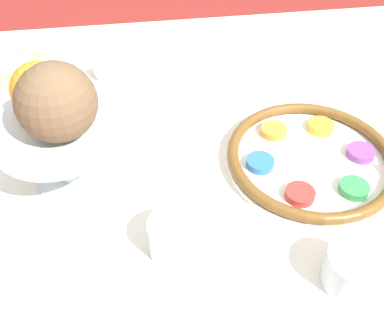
{
  "coord_description": "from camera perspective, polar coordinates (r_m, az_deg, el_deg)",
  "views": [
    {
      "loc": [
        0.05,
        0.64,
        1.33
      ],
      "look_at": [
        -0.02,
        0.1,
        0.81
      ],
      "focal_mm": 42.0,
      "sensor_mm": 36.0,
      "label": 1
    }
  ],
  "objects": [
    {
      "name": "spoon",
      "position": [
        1.09,
        -8.62,
        12.34
      ],
      "size": [
        0.15,
        0.03,
        0.01
      ],
      "color": "silver",
      "rests_on": "dining_table"
    },
    {
      "name": "cup_far",
      "position": [
        0.66,
        -2.19,
        -10.19
      ],
      "size": [
        0.08,
        0.08,
        0.06
      ],
      "color": "silver",
      "rests_on": "dining_table"
    },
    {
      "name": "bread_plate",
      "position": [
        1.11,
        -22.06,
        10.39
      ],
      "size": [
        0.17,
        0.17,
        0.02
      ],
      "color": "tan",
      "rests_on": "dining_table"
    },
    {
      "name": "orange_fruit",
      "position": [
        0.71,
        -18.82,
        7.94
      ],
      "size": [
        0.09,
        0.09,
        0.09
      ],
      "color": "orange",
      "rests_on": "fruit_stand"
    },
    {
      "name": "cup_mid",
      "position": [
        0.67,
        19.75,
        -13.45
      ],
      "size": [
        0.08,
        0.08,
        0.06
      ],
      "color": "silver",
      "rests_on": "dining_table"
    },
    {
      "name": "fruit_stand",
      "position": [
        0.73,
        -16.72,
        2.74
      ],
      "size": [
        0.2,
        0.2,
        0.13
      ],
      "color": "silver",
      "rests_on": "dining_table"
    },
    {
      "name": "dining_table",
      "position": [
        1.15,
        -1.98,
        -11.99
      ],
      "size": [
        1.34,
        0.93,
        0.77
      ],
      "color": "silver",
      "rests_on": "ground_plane"
    },
    {
      "name": "seder_plate",
      "position": [
        0.82,
        14.86,
        -0.31
      ],
      "size": [
        0.3,
        0.3,
        0.03
      ],
      "color": "white",
      "rests_on": "dining_table"
    },
    {
      "name": "napkin_roll",
      "position": [
        1.05,
        -7.17,
        12.16
      ],
      "size": [
        0.2,
        0.11,
        0.04
      ],
      "color": "white",
      "rests_on": "dining_table"
    },
    {
      "name": "coconut",
      "position": [
        0.65,
        -16.83,
        6.56
      ],
      "size": [
        0.11,
        0.11,
        0.11
      ],
      "color": "brown",
      "rests_on": "fruit_stand"
    }
  ]
}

